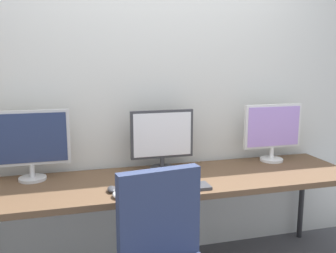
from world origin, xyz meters
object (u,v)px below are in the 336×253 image
object	(u,v)px
keyboard_main	(180,188)
mouse_left_side	(117,195)
desk	(170,185)
mouse_right_side	(112,189)
monitor_center	(162,138)
monitor_left	(30,142)
monitor_right	(273,130)

from	to	relation	value
keyboard_main	mouse_left_side	size ratio (longest dim) A/B	4.00
desk	mouse_right_side	bearing A→B (deg)	-159.34
desk	monitor_center	size ratio (longest dim) A/B	5.68
monitor_left	mouse_left_side	xyz separation A→B (m)	(0.51, -0.47, -0.25)
monitor_left	monitor_right	bearing A→B (deg)	-0.00
monitor_center	mouse_left_side	distance (m)	0.65
keyboard_main	monitor_left	bearing A→B (deg)	153.83
desk	mouse_left_side	bearing A→B (deg)	-146.68
monitor_left	monitor_right	world-z (taller)	monitor_left
mouse_left_side	mouse_right_side	bearing A→B (deg)	100.30
monitor_center	mouse_right_side	xyz separation A→B (m)	(-0.41, -0.37, -0.22)
desk	monitor_center	bearing A→B (deg)	90.00
mouse_right_side	keyboard_main	bearing A→B (deg)	-10.29
monitor_right	keyboard_main	distance (m)	1.03
mouse_left_side	desk	bearing A→B (deg)	33.32
monitor_right	mouse_right_side	size ratio (longest dim) A/B	5.02
monitor_center	keyboard_main	bearing A→B (deg)	-90.00
monitor_right	mouse_right_side	world-z (taller)	monitor_right
monitor_right	monitor_center	bearing A→B (deg)	-180.00
desk	mouse_right_side	distance (m)	0.44
monitor_center	desk	bearing A→B (deg)	-90.00
keyboard_main	monitor_center	bearing A→B (deg)	90.00
monitor_left	mouse_left_side	size ratio (longest dim) A/B	5.33
desk	mouse_left_side	distance (m)	0.47
monitor_right	keyboard_main	xyz separation A→B (m)	(-0.90, -0.44, -0.24)
desk	mouse_left_side	size ratio (longest dim) A/B	27.35
mouse_left_side	mouse_right_side	xyz separation A→B (m)	(-0.02, 0.10, 0.00)
mouse_right_side	desk	bearing A→B (deg)	20.66
monitor_left	monitor_center	bearing A→B (deg)	-0.00
monitor_center	keyboard_main	xyz separation A→B (m)	(0.00, -0.44, -0.23)
desk	mouse_right_side	size ratio (longest dim) A/B	27.35
mouse_right_side	monitor_right	bearing A→B (deg)	15.65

